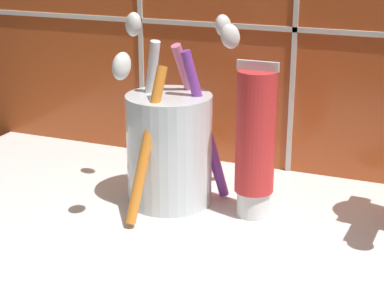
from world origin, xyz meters
TOP-DOWN VIEW (x-y plane):
  - sink_counter at (0.00, 0.00)cm, footprint 66.83×35.29cm
  - toothbrush_cup at (-6.57, 5.56)cm, footprint 11.29×16.49cm
  - toothpaste_tube at (1.42, 5.49)cm, footprint 3.57×3.40cm

SIDE VIEW (x-z plane):
  - sink_counter at x=0.00cm, z-range 0.00..2.00cm
  - toothbrush_cup at x=-6.57cm, z-range -1.07..16.04cm
  - toothpaste_tube at x=1.42cm, z-range 1.93..15.69cm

